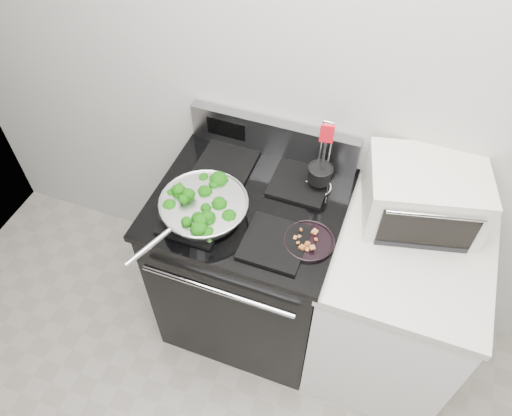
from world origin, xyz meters
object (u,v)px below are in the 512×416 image
at_px(skillet, 204,208).
at_px(gas_range, 250,263).
at_px(toaster_oven, 424,195).
at_px(utensil_holder, 319,177).
at_px(bacon_plate, 309,239).

bearing_deg(skillet, gas_range, 67.37).
height_order(gas_range, toaster_oven, toaster_oven).
relative_size(gas_range, toaster_oven, 2.21).
relative_size(gas_range, utensil_holder, 3.17).
bearing_deg(gas_range, toaster_oven, 15.46).
distance_m(gas_range, bacon_plate, 0.57).
xyz_separation_m(gas_range, skillet, (-0.14, -0.14, 0.52)).
bearing_deg(bacon_plate, gas_range, 157.51).
distance_m(gas_range, skillet, 0.55).
relative_size(skillet, utensil_holder, 1.53).
relative_size(skillet, bacon_plate, 2.73).
xyz_separation_m(bacon_plate, utensil_holder, (-0.04, 0.29, 0.05)).
distance_m(skillet, bacon_plate, 0.43).
bearing_deg(toaster_oven, gas_range, -177.81).
bearing_deg(gas_range, utensil_holder, 33.96).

